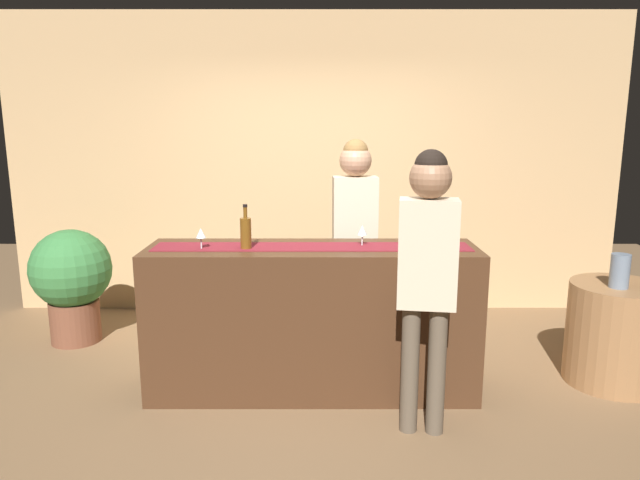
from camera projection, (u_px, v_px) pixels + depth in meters
ground_plane at (312, 389)px, 4.16m from camera, size 10.00×10.00×0.00m
back_wall at (314, 166)px, 5.73m from camera, size 6.00×0.12×2.90m
bar_counter at (312, 320)px, 4.05m from camera, size 2.26×0.60×1.04m
counter_runner_cloth at (312, 247)px, 3.95m from camera, size 2.15×0.28×0.01m
wine_bottle_amber at (246, 232)px, 3.87m from camera, size 0.07×0.07×0.30m
wine_bottle_green at (416, 230)px, 3.96m from camera, size 0.07×0.07×0.30m
wine_glass_near_customer at (362, 231)px, 3.96m from camera, size 0.07×0.07×0.14m
wine_glass_mid_counter at (201, 234)px, 3.86m from camera, size 0.07×0.07×0.14m
bartender at (355, 225)px, 4.51m from camera, size 0.35×0.25×1.75m
customer_sipping at (427, 262)px, 3.38m from camera, size 0.37×0.25×1.73m
round_side_table at (615, 334)px, 4.21m from camera, size 0.68×0.68×0.74m
vase_on_side_table at (620, 271)px, 4.04m from camera, size 0.13×0.13×0.24m
potted_plant_tall at (72, 278)px, 4.95m from camera, size 0.67×0.67×0.99m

